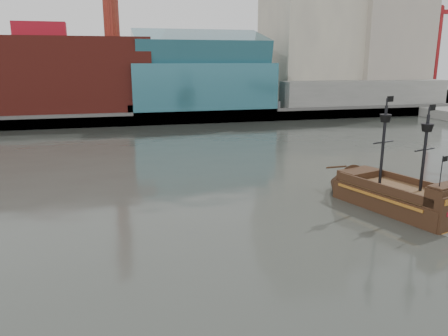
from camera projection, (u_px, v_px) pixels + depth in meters
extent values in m
plane|color=#252722|center=(263.00, 260.00, 28.70)|extent=(400.00, 400.00, 0.00)
cube|color=slate|center=(147.00, 105.00, 114.90)|extent=(220.00, 60.00, 2.00)
cube|color=#4C4C49|center=(159.00, 118.00, 87.11)|extent=(220.00, 1.00, 2.60)
cube|color=maroon|center=(44.00, 76.00, 88.74)|extent=(42.00, 18.00, 15.00)
cube|color=#29606E|center=(200.00, 86.00, 95.18)|extent=(30.00, 16.00, 10.00)
cube|color=#BCB59C|center=(311.00, 8.00, 107.44)|extent=(20.00, 22.00, 46.00)
cube|color=gray|center=(383.00, 25.00, 108.99)|extent=(18.00, 18.00, 38.00)
cube|color=#BCB59C|center=(318.00, 4.00, 125.09)|extent=(24.00, 20.00, 52.00)
cube|color=slate|center=(365.00, 94.00, 101.07)|extent=(40.00, 6.00, 6.00)
cube|color=#29606E|center=(200.00, 48.00, 93.24)|extent=(28.00, 14.94, 8.78)
cube|color=slate|center=(427.00, 93.00, 123.70)|extent=(4.00, 4.00, 3.00)
cylinder|color=maroon|center=(433.00, 40.00, 120.18)|extent=(1.40, 1.40, 32.00)
cube|color=slate|center=(433.00, 90.00, 135.51)|extent=(4.00, 4.00, 3.00)
cylinder|color=maroon|center=(437.00, 52.00, 132.72)|extent=(1.40, 1.40, 26.00)
cube|color=maroon|center=(433.00, 10.00, 129.08)|extent=(5.00, 2.50, 2.50)
cube|color=black|center=(396.00, 203.00, 38.26)|extent=(7.39, 11.62, 2.34)
cube|color=#49311A|center=(397.00, 189.00, 37.95)|extent=(6.65, 10.45, 0.27)
cube|color=black|center=(359.00, 175.00, 41.46)|extent=(4.28, 3.16, 0.90)
cylinder|color=black|center=(383.00, 146.00, 37.82)|extent=(0.31, 0.31, 7.01)
cylinder|color=black|center=(424.00, 153.00, 36.19)|extent=(0.31, 0.31, 6.47)
cone|color=black|center=(385.00, 118.00, 37.24)|extent=(1.23, 1.23, 0.63)
cone|color=black|center=(427.00, 128.00, 35.67)|extent=(1.23, 1.23, 0.63)
cube|color=black|center=(390.00, 99.00, 37.05)|extent=(0.78, 0.26, 0.49)
cube|color=black|center=(433.00, 108.00, 35.48)|extent=(0.78, 0.26, 0.49)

